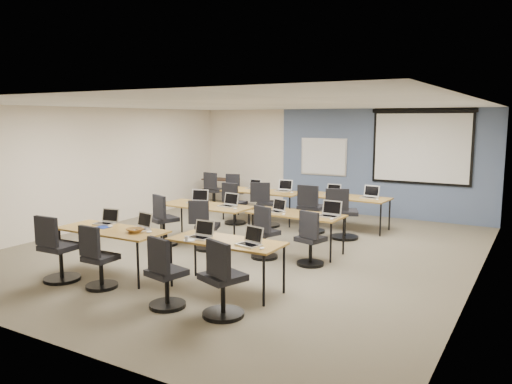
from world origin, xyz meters
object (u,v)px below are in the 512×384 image
Objects in this scene: training_table_front_right at (226,244)px; task_chair_0 at (58,254)px; laptop_8 at (254,186)px; laptop_4 at (198,199)px; task_chair_2 at (165,279)px; laptop_9 at (284,188)px; spare_chair_a at (236,194)px; task_chair_7 at (310,243)px; laptop_10 at (333,192)px; training_table_front_left at (112,232)px; task_chair_6 at (264,237)px; utility_table at (221,182)px; projector_screen at (422,143)px; spare_chair_b at (213,194)px; training_table_back_right at (345,198)px; laptop_0 at (107,220)px; task_chair_11 at (343,218)px; task_chair_10 at (311,213)px; task_chair_1 at (98,263)px; whiteboard at (324,157)px; training_table_mid_right at (296,216)px; laptop_2 at (201,234)px; task_chair_5 at (205,230)px; task_chair_4 at (163,224)px; laptop_1 at (141,225)px; task_chair_3 at (222,285)px; laptop_11 at (370,195)px; task_chair_9 at (266,208)px; laptop_6 at (277,209)px; laptop_3 at (250,241)px; task_chair_8 at (234,207)px; training_table_back_left at (262,193)px; training_table_mid_left at (206,207)px; laptop_7 at (330,213)px.

task_chair_0 is (-2.41, -0.97, -0.26)m from training_table_front_right.
laptop_4 is at bearing -90.83° from laptop_8.
laptop_9 reaches higher than task_chair_2.
laptop_9 reaches higher than spare_chair_a.
laptop_8 reaches higher than task_chair_7.
training_table_front_left is at bearing -113.30° from laptop_10.
spare_chair_a is at bearing 146.74° from task_chair_6.
utility_table is at bearing 124.34° from training_table_front_right.
projector_screen reaches higher than spare_chair_b.
task_chair_2 reaches higher than training_table_back_right.
spare_chair_b reaches higher than laptop_0.
laptop_9 is 0.33× the size of task_chair_11.
task_chair_10 is (-0.13, 2.30, 0.04)m from task_chair_6.
laptop_9 is at bearing 88.31° from task_chair_1.
laptop_4 is 3.13m from laptop_10.
task_chair_11 is at bearing -38.85° from spare_chair_a.
training_table_mid_right is at bearing -73.84° from whiteboard.
laptop_10 is at bearing 119.86° from task_chair_7.
laptop_2 is 5.20m from laptop_8.
utility_table reaches higher than training_table_front_left.
training_table_front_left is 1.98m from training_table_front_right.
projector_screen is 7.77m from task_chair_2.
task_chair_2 is at bearing -95.16° from laptop_10.
task_chair_4 is at bearing 164.52° from task_chair_5.
task_chair_5 reaches higher than task_chair_7.
laptop_1 is 0.95× the size of laptop_4.
task_chair_10 reaches higher than task_chair_3.
laptop_4 reaches higher than laptop_2.
whiteboard is at bearing 98.03° from laptop_1.
laptop_9 is (-1.58, 0.07, 0.11)m from training_table_back_right.
laptop_11 is (2.94, 0.06, 0.01)m from laptop_8.
training_table_front_left is 4.34m from task_chair_9.
spare_chair_a is at bearing 151.73° from laptop_9.
laptop_6 is 0.29× the size of task_chair_10.
whiteboard is 3.96× the size of laptop_3.
training_table_back_right is at bearing 17.46° from task_chair_8.
task_chair_5 reaches higher than task_chair_1.
task_chair_5 is at bearing -163.74° from task_chair_7.
laptop_11 reaches higher than training_table_back_left.
training_table_mid_left is 1.98× the size of task_chair_2.
laptop_1 reaches higher than task_chair_6.
spare_chair_b reaches higher than laptop_9.
task_chair_1 is 2.63× the size of laptop_7.
task_chair_7 is 2.49m from task_chair_10.
task_chair_9 is (-0.03, 2.38, 0.03)m from task_chair_5.
laptop_7 is 5.35m from spare_chair_b.
laptop_4 is at bearing 132.82° from task_chair_2.
task_chair_5 is at bearing -93.77° from whiteboard.
laptop_0 is 0.77m from laptop_1.
task_chair_5 is 1.40m from laptop_6.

